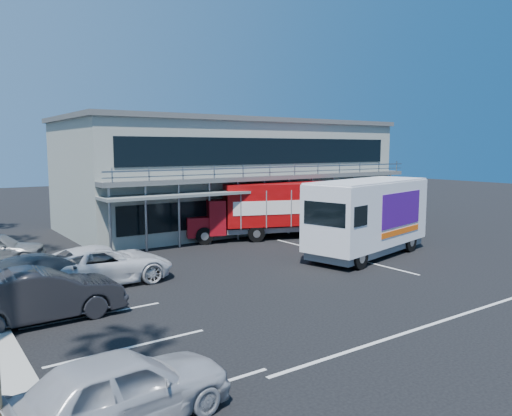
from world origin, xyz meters
TOP-DOWN VIEW (x-y plane):
  - ground at (0.00, 0.00)m, footprint 120.00×120.00m
  - building at (3.00, 14.94)m, footprint 22.40×12.00m
  - red_truck at (2.28, 8.73)m, footprint 9.99×5.39m
  - white_van at (3.09, 2.00)m, footprint 8.20×4.40m
  - parked_car_a at (-12.50, -6.00)m, footprint 4.57×2.18m
  - parked_car_b at (-12.50, 1.20)m, footprint 5.09×1.87m
  - parked_car_c at (-9.50, 4.40)m, footprint 5.55×2.58m
  - parked_car_d at (-11.79, 4.00)m, footprint 5.85×3.86m

SIDE VIEW (x-z plane):
  - ground at x=0.00m, z-range 0.00..0.00m
  - parked_car_a at x=-12.50m, z-range 0.00..1.51m
  - parked_car_c at x=-9.50m, z-range 0.00..1.54m
  - parked_car_d at x=-11.79m, z-range 0.00..1.57m
  - parked_car_b at x=-12.50m, z-range 0.00..1.66m
  - red_truck at x=2.28m, z-range 0.16..3.46m
  - white_van at x=3.09m, z-range 0.12..3.93m
  - building at x=3.00m, z-range 0.01..7.31m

